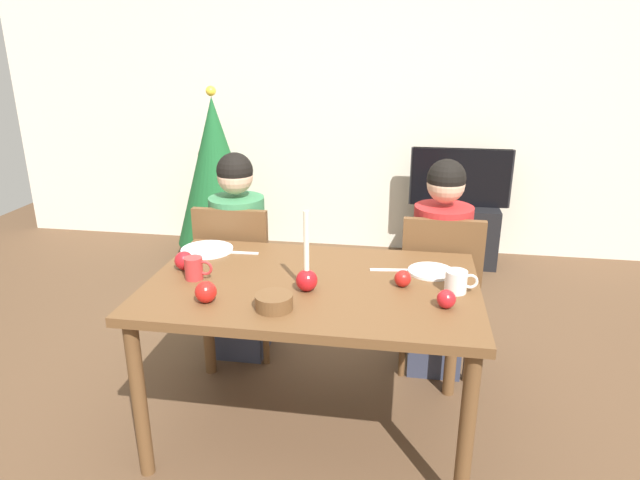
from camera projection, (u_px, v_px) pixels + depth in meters
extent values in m
plane|color=brown|center=(313.00, 428.00, 2.62)|extent=(7.68, 7.68, 0.00)
cube|color=beige|center=(366.00, 96.00, 4.61)|extent=(6.40, 0.10, 2.60)
cube|color=brown|center=(312.00, 286.00, 2.38)|extent=(1.40, 0.90, 0.04)
cylinder|color=brown|center=(139.00, 400.00, 2.24)|extent=(0.06, 0.06, 0.71)
cylinder|color=brown|center=(466.00, 434.00, 2.04)|extent=(0.06, 0.06, 0.71)
cylinder|color=brown|center=(207.00, 313.00, 2.96)|extent=(0.06, 0.06, 0.71)
cylinder|color=brown|center=(453.00, 332.00, 2.77)|extent=(0.06, 0.06, 0.71)
cube|color=brown|center=(243.00, 279.00, 3.20)|extent=(0.40, 0.40, 0.04)
cube|color=brown|center=(231.00, 250.00, 2.95)|extent=(0.40, 0.04, 0.45)
cylinder|color=brown|center=(280.00, 304.00, 3.41)|extent=(0.04, 0.04, 0.41)
cylinder|color=brown|center=(226.00, 300.00, 3.46)|extent=(0.04, 0.04, 0.41)
cylinder|color=brown|center=(266.00, 331.00, 3.09)|extent=(0.04, 0.04, 0.41)
cylinder|color=brown|center=(207.00, 326.00, 3.14)|extent=(0.04, 0.04, 0.41)
cube|color=brown|center=(437.00, 292.00, 3.03)|extent=(0.40, 0.40, 0.04)
cube|color=brown|center=(442.00, 262.00, 2.78)|extent=(0.40, 0.04, 0.45)
cylinder|color=brown|center=(463.00, 317.00, 3.24)|extent=(0.04, 0.04, 0.41)
cylinder|color=brown|center=(404.00, 313.00, 3.29)|extent=(0.04, 0.04, 0.41)
cylinder|color=brown|center=(468.00, 347.00, 2.92)|extent=(0.04, 0.04, 0.41)
cylinder|color=brown|center=(403.00, 342.00, 2.98)|extent=(0.04, 0.04, 0.41)
cube|color=#33384C|center=(242.00, 315.00, 3.22)|extent=(0.28, 0.28, 0.45)
cylinder|color=#387A4C|center=(238.00, 240.00, 3.07)|extent=(0.30, 0.30, 0.48)
sphere|color=tan|center=(235.00, 176.00, 2.95)|extent=(0.19, 0.19, 0.19)
sphere|color=black|center=(235.00, 171.00, 2.94)|extent=(0.19, 0.19, 0.19)
cube|color=#33384C|center=(435.00, 330.00, 3.06)|extent=(0.28, 0.28, 0.45)
cylinder|color=#AD2323|center=(441.00, 251.00, 2.90)|extent=(0.30, 0.30, 0.48)
sphere|color=tan|center=(446.00, 184.00, 2.78)|extent=(0.19, 0.19, 0.19)
sphere|color=black|center=(446.00, 178.00, 2.77)|extent=(0.19, 0.19, 0.19)
cube|color=black|center=(456.00, 234.00, 4.56)|extent=(0.64, 0.40, 0.48)
cube|color=black|center=(460.00, 177.00, 4.41)|extent=(0.79, 0.04, 0.46)
cube|color=black|center=(460.00, 177.00, 4.41)|extent=(0.76, 0.05, 0.46)
cylinder|color=brown|center=(221.00, 248.00, 4.74)|extent=(0.08, 0.08, 0.14)
cone|color=#195628|center=(216.00, 171.00, 4.52)|extent=(0.68, 0.68, 1.18)
sphere|color=yellow|center=(211.00, 91.00, 4.31)|extent=(0.08, 0.08, 0.08)
sphere|color=red|center=(307.00, 280.00, 2.27)|extent=(0.09, 0.09, 0.09)
cylinder|color=#EFE5C6|center=(306.00, 241.00, 2.22)|extent=(0.02, 0.02, 0.25)
cylinder|color=silver|center=(207.00, 250.00, 2.73)|extent=(0.25, 0.25, 0.01)
cylinder|color=white|center=(431.00, 271.00, 2.47)|extent=(0.20, 0.20, 0.01)
cylinder|color=#B72D2D|center=(194.00, 268.00, 2.39)|extent=(0.08, 0.08, 0.10)
torus|color=#B72D2D|center=(205.00, 268.00, 2.38)|extent=(0.07, 0.01, 0.07)
cylinder|color=silver|center=(456.00, 282.00, 2.26)|extent=(0.09, 0.09, 0.09)
torus|color=silver|center=(470.00, 281.00, 2.25)|extent=(0.06, 0.01, 0.06)
cube|color=silver|center=(240.00, 253.00, 2.69)|extent=(0.18, 0.02, 0.01)
cube|color=silver|center=(390.00, 270.00, 2.49)|extent=(0.18, 0.04, 0.01)
cylinder|color=brown|center=(274.00, 302.00, 2.12)|extent=(0.15, 0.15, 0.06)
sphere|color=red|center=(184.00, 261.00, 2.49)|extent=(0.08, 0.08, 0.08)
sphere|color=red|center=(446.00, 299.00, 2.13)|extent=(0.07, 0.07, 0.07)
sphere|color=#B41A15|center=(403.00, 279.00, 2.32)|extent=(0.07, 0.07, 0.07)
sphere|color=red|center=(206.00, 292.00, 2.17)|extent=(0.09, 0.09, 0.09)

